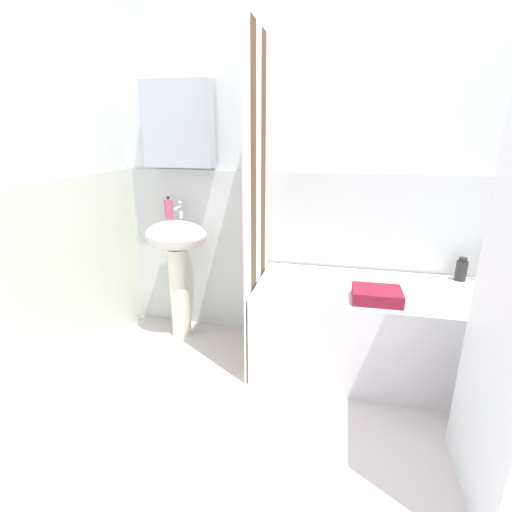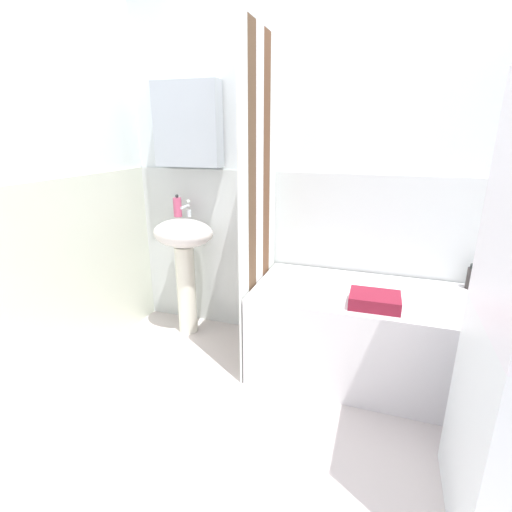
% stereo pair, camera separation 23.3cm
% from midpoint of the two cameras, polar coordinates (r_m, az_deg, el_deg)
% --- Properties ---
extents(ground_plane, '(4.80, 5.60, 0.04)m').
position_cam_midpoint_polar(ground_plane, '(1.97, 10.32, -30.46)').
color(ground_plane, silver).
extents(wall_back_tiled, '(3.60, 0.18, 2.40)m').
position_cam_midpoint_polar(wall_back_tiled, '(2.61, 14.69, 10.56)').
color(wall_back_tiled, white).
rests_on(wall_back_tiled, ground_plane).
extents(wall_left_tiled, '(0.07, 1.81, 2.40)m').
position_cam_midpoint_polar(wall_left_tiled, '(2.40, -26.83, 8.08)').
color(wall_left_tiled, white).
rests_on(wall_left_tiled, ground_plane).
extents(sink, '(0.44, 0.34, 0.87)m').
position_cam_midpoint_polar(sink, '(2.77, -8.33, 0.68)').
color(sink, white).
rests_on(sink, ground_plane).
extents(faucet, '(0.03, 0.12, 0.12)m').
position_cam_midpoint_polar(faucet, '(2.77, -7.83, 6.99)').
color(faucet, silver).
rests_on(faucet, sink).
extents(soap_dispenser, '(0.06, 0.06, 0.16)m').
position_cam_midpoint_polar(soap_dispenser, '(2.79, -9.30, 7.21)').
color(soap_dispenser, '#C84D73').
rests_on(soap_dispenser, sink).
extents(bathtub, '(1.58, 0.67, 0.56)m').
position_cam_midpoint_polar(bathtub, '(2.50, 21.42, -11.35)').
color(bathtub, silver).
rests_on(bathtub, ground_plane).
extents(shower_curtain, '(0.01, 0.67, 2.00)m').
position_cam_midpoint_polar(shower_curtain, '(2.33, 3.31, 6.78)').
color(shower_curtain, white).
rests_on(shower_curtain, ground_plane).
extents(conditioner_bottle, '(0.04, 0.04, 0.20)m').
position_cam_midpoint_polar(conditioner_bottle, '(2.71, 34.55, -2.52)').
color(conditioner_bottle, white).
rests_on(conditioner_bottle, bathtub).
extents(lotion_bottle, '(0.07, 0.07, 0.15)m').
position_cam_midpoint_polar(lotion_bottle, '(2.67, 31.84, -2.79)').
color(lotion_bottle, '#302C2A').
rests_on(lotion_bottle, bathtub).
extents(towel_folded, '(0.27, 0.21, 0.07)m').
position_cam_midpoint_polar(towel_folded, '(2.19, 20.25, -6.28)').
color(towel_folded, maroon).
rests_on(towel_folded, bathtub).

